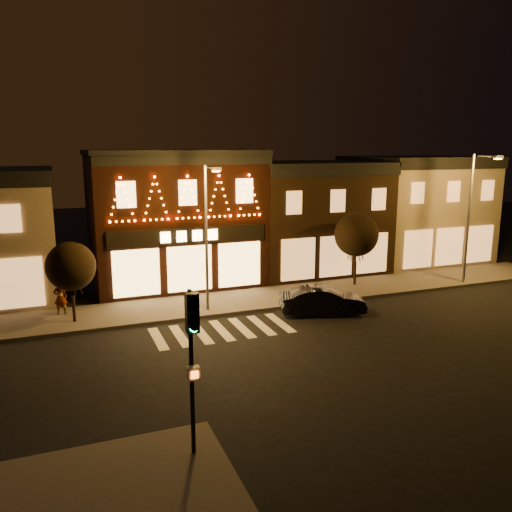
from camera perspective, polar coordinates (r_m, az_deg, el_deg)
ground at (r=21.17m, az=-0.46°, el=-11.64°), size 120.00×120.00×0.00m
sidewalk_far at (r=28.86m, az=-2.40°, el=-5.02°), size 44.00×4.00×0.15m
building_pulp at (r=33.14m, az=-9.11°, el=4.28°), size 10.20×8.34×8.30m
building_right_a at (r=36.38m, az=5.72°, el=4.40°), size 9.20×8.28×7.50m
building_right_b at (r=41.21m, az=17.00°, el=5.02°), size 9.20×8.28×7.80m
traffic_signal_near at (r=13.85m, az=-7.04°, el=-9.33°), size 0.33×0.48×4.68m
streetlamp_mid at (r=26.16m, az=-5.33°, el=3.17°), size 0.48×1.71×7.44m
streetlamp_right at (r=34.31m, az=22.73°, el=4.82°), size 0.65×1.81×7.91m
tree_left at (r=26.19m, az=-19.71°, el=-1.09°), size 2.34×2.34×3.92m
tree_right at (r=31.99m, az=10.99°, el=2.32°), size 2.67×2.67×4.46m
dark_sedan at (r=26.97m, az=7.33°, el=-4.89°), size 4.61×2.71×1.43m
pedestrian at (r=28.02m, az=-20.71°, el=-4.27°), size 0.65×0.43×1.76m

